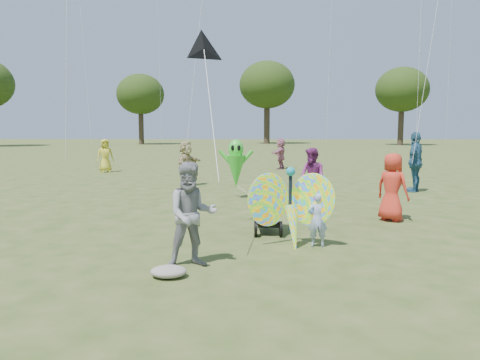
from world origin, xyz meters
name	(u,v)px	position (x,y,z in m)	size (l,w,h in m)	color
ground	(250,260)	(0.00, 0.00, 0.00)	(160.00, 160.00, 0.00)	#51592B
child_girl	(317,220)	(1.17, 0.86, 0.48)	(0.35, 0.23, 0.96)	#99ACD8
adult_man	(192,215)	(-0.87, -0.38, 0.79)	(0.77, 0.60, 1.57)	gray
grey_bag	(169,271)	(-1.14, -0.90, 0.08)	(0.51, 0.42, 0.16)	gray
crowd_a	(392,187)	(3.15, 3.20, 0.76)	(0.74, 0.48, 1.52)	red
crowd_c	(415,162)	(5.32, 8.04, 0.97)	(1.14, 0.48, 1.95)	#2E6080
crowd_d	(186,163)	(-2.32, 9.40, 0.82)	(1.52, 0.48, 1.63)	tan
crowd_e	(312,178)	(1.60, 4.98, 0.78)	(0.76, 0.59, 1.56)	#7B296D
crowd_g	(105,156)	(-6.87, 14.56, 0.78)	(0.76, 0.50, 1.56)	gold
crowd_j	(281,154)	(1.48, 16.50, 0.78)	(1.44, 0.46, 1.56)	#BC6B89
jogging_stroller	(268,202)	(0.34, 1.98, 0.61)	(0.54, 1.06, 1.09)	black
butterfly_kite	(291,208)	(0.71, 0.85, 0.68)	(1.74, 0.75, 1.60)	orange
delta_kite_rig	(204,50)	(-0.91, 2.06, 3.58)	(0.90, 2.69, 2.75)	black
alien_kite	(236,166)	(-0.44, 6.45, 0.97)	(1.12, 0.69, 1.74)	green
tree_line	(285,84)	(3.67, 44.99, 6.86)	(91.78, 33.60, 10.79)	#3A2D21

